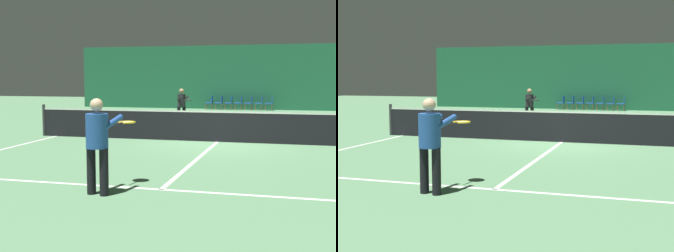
# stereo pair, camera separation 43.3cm
# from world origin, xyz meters

# --- Properties ---
(ground_plane) EXTENTS (60.00, 60.00, 0.00)m
(ground_plane) POSITION_xyz_m (0.00, 0.00, 0.00)
(ground_plane) COLOR #56845B
(backdrop_curtain) EXTENTS (23.00, 0.12, 3.99)m
(backdrop_curtain) POSITION_xyz_m (0.00, 15.17, 2.00)
(backdrop_curtain) COLOR #1E5B3D
(backdrop_curtain) RESTS_ON ground
(court_line_baseline_far) EXTENTS (11.00, 0.10, 0.00)m
(court_line_baseline_far) POSITION_xyz_m (0.00, 11.90, 0.00)
(court_line_baseline_far) COLOR white
(court_line_baseline_far) RESTS_ON ground
(court_line_service_far) EXTENTS (8.25, 0.10, 0.00)m
(court_line_service_far) POSITION_xyz_m (0.00, 6.40, 0.00)
(court_line_service_far) COLOR white
(court_line_service_far) RESTS_ON ground
(court_line_service_near) EXTENTS (8.25, 0.10, 0.00)m
(court_line_service_near) POSITION_xyz_m (0.00, -6.40, 0.00)
(court_line_service_near) COLOR white
(court_line_service_near) RESTS_ON ground
(court_line_sideline_left) EXTENTS (0.10, 23.80, 0.00)m
(court_line_sideline_left) POSITION_xyz_m (-5.50, 0.00, 0.00)
(court_line_sideline_left) COLOR white
(court_line_sideline_left) RESTS_ON ground
(court_line_centre) EXTENTS (0.10, 12.80, 0.00)m
(court_line_centre) POSITION_xyz_m (0.00, 0.00, 0.00)
(court_line_centre) COLOR white
(court_line_centre) RESTS_ON ground
(tennis_net) EXTENTS (12.00, 0.10, 1.07)m
(tennis_net) POSITION_xyz_m (0.00, 0.00, 0.51)
(tennis_net) COLOR black
(tennis_net) RESTS_ON ground
(player_near) EXTENTS (0.59, 1.38, 1.63)m
(player_near) POSITION_xyz_m (-0.93, -6.98, 0.95)
(player_near) COLOR black
(player_near) RESTS_ON ground
(player_far) EXTENTS (0.93, 1.28, 1.51)m
(player_far) POSITION_xyz_m (-2.32, 5.04, 0.88)
(player_far) COLOR black
(player_far) RESTS_ON ground
(courtside_chair_0) EXTENTS (0.44, 0.44, 0.84)m
(courtside_chair_0) POSITION_xyz_m (-2.76, 14.62, 0.49)
(courtside_chair_0) COLOR brown
(courtside_chair_0) RESTS_ON ground
(courtside_chair_1) EXTENTS (0.44, 0.44, 0.84)m
(courtside_chair_1) POSITION_xyz_m (-2.15, 14.62, 0.49)
(courtside_chair_1) COLOR brown
(courtside_chair_1) RESTS_ON ground
(courtside_chair_2) EXTENTS (0.44, 0.44, 0.84)m
(courtside_chair_2) POSITION_xyz_m (-1.54, 14.62, 0.49)
(courtside_chair_2) COLOR brown
(courtside_chair_2) RESTS_ON ground
(courtside_chair_3) EXTENTS (0.44, 0.44, 0.84)m
(courtside_chair_3) POSITION_xyz_m (-0.93, 14.62, 0.49)
(courtside_chair_3) COLOR brown
(courtside_chair_3) RESTS_ON ground
(courtside_chair_4) EXTENTS (0.44, 0.44, 0.84)m
(courtside_chair_4) POSITION_xyz_m (-0.32, 14.62, 0.49)
(courtside_chair_4) COLOR brown
(courtside_chair_4) RESTS_ON ground
(courtside_chair_5) EXTENTS (0.44, 0.44, 0.84)m
(courtside_chair_5) POSITION_xyz_m (0.30, 14.62, 0.49)
(courtside_chair_5) COLOR brown
(courtside_chair_5) RESTS_ON ground
(courtside_chair_6) EXTENTS (0.44, 0.44, 0.84)m
(courtside_chair_6) POSITION_xyz_m (0.91, 14.62, 0.49)
(courtside_chair_6) COLOR brown
(courtside_chair_6) RESTS_ON ground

